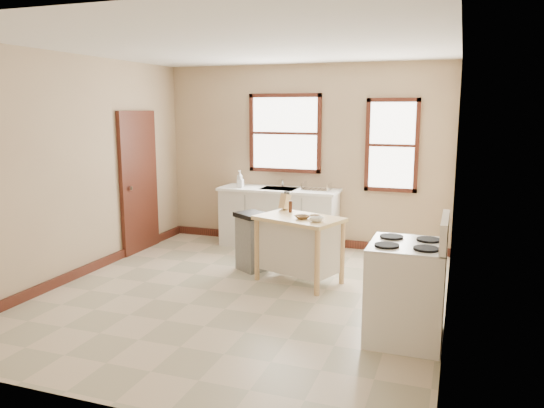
{
  "coord_description": "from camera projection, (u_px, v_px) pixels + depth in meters",
  "views": [
    {
      "loc": [
        2.3,
        -5.43,
        2.15
      ],
      "look_at": [
        0.23,
        0.4,
        1.02
      ],
      "focal_mm": 35.0,
      "sensor_mm": 36.0,
      "label": 1
    }
  ],
  "objects": [
    {
      "name": "gas_stove",
      "position": [
        406.0,
        278.0,
        4.9
      ],
      "size": [
        0.74,
        0.75,
        1.19
      ],
      "primitive_type": null,
      "color": "white",
      "rests_on": "ground"
    },
    {
      "name": "floor",
      "position": [
        242.0,
        294.0,
        6.18
      ],
      "size": [
        5.0,
        5.0,
        0.0
      ],
      "primitive_type": "plane",
      "color": "#ADA689",
      "rests_on": "ground"
    },
    {
      "name": "pepper_grinder",
      "position": [
        291.0,
        207.0,
        6.75
      ],
      "size": [
        0.06,
        0.06,
        0.15
      ],
      "primitive_type": "cylinder",
      "rotation": [
        0.0,
        0.0,
        -0.64
      ],
      "color": "#411F11",
      "rests_on": "kitchen_island"
    },
    {
      "name": "dish_rack",
      "position": [
        317.0,
        187.0,
        7.96
      ],
      "size": [
        0.46,
        0.38,
        0.1
      ],
      "primitive_type": null,
      "rotation": [
        0.0,
        0.0,
        0.17
      ],
      "color": "silver",
      "rests_on": "sink_counter"
    },
    {
      "name": "door_left",
      "position": [
        139.0,
        182.0,
        7.92
      ],
      "size": [
        0.06,
        0.9,
        2.1
      ],
      "primitive_type": "cube",
      "color": "#37170F",
      "rests_on": "ground"
    },
    {
      "name": "ceiling",
      "position": [
        240.0,
        46.0,
        5.68
      ],
      "size": [
        5.0,
        5.0,
        0.0
      ],
      "primitive_type": "plane",
      "rotation": [
        3.14,
        0.0,
        0.0
      ],
      "color": "white",
      "rests_on": "ground"
    },
    {
      "name": "knife_block",
      "position": [
        285.0,
        202.0,
        6.92
      ],
      "size": [
        0.13,
        0.13,
        0.2
      ],
      "primitive_type": null,
      "rotation": [
        0.0,
        0.0,
        -0.41
      ],
      "color": "tan",
      "rests_on": "kitchen_island"
    },
    {
      "name": "sink_counter",
      "position": [
        279.0,
        218.0,
        8.23
      ],
      "size": [
        1.86,
        0.62,
        0.92
      ],
      "primitive_type": null,
      "color": "silver",
      "rests_on": "ground"
    },
    {
      "name": "window_main",
      "position": [
        285.0,
        133.0,
        8.26
      ],
      "size": [
        1.17,
        0.06,
        1.22
      ],
      "primitive_type": null,
      "color": "#37170F",
      "rests_on": "wall_back"
    },
    {
      "name": "window_side",
      "position": [
        392.0,
        145.0,
        7.75
      ],
      "size": [
        0.77,
        0.06,
        1.37
      ],
      "primitive_type": null,
      "color": "#37170F",
      "rests_on": "wall_back"
    },
    {
      "name": "wall_right",
      "position": [
        453.0,
        185.0,
        5.19
      ],
      "size": [
        0.04,
        5.0,
        2.8
      ],
      "primitive_type": "cube",
      "color": "tan",
      "rests_on": "ground"
    },
    {
      "name": "kitchen_island",
      "position": [
        299.0,
        250.0,
        6.56
      ],
      "size": [
        1.17,
        0.94,
        0.83
      ],
      "primitive_type": null,
      "rotation": [
        0.0,
        0.0,
        -0.34
      ],
      "color": "#E5D387",
      "rests_on": "ground"
    },
    {
      "name": "baseboard_back",
      "position": [
        302.0,
        240.0,
        8.46
      ],
      "size": [
        4.5,
        0.04,
        0.12
      ],
      "primitive_type": "cube",
      "color": "#37170F",
      "rests_on": "ground"
    },
    {
      "name": "bowl_c",
      "position": [
        316.0,
        219.0,
        6.22
      ],
      "size": [
        0.19,
        0.19,
        0.05
      ],
      "primitive_type": "imported",
      "rotation": [
        0.0,
        0.0,
        -0.12
      ],
      "color": "white",
      "rests_on": "kitchen_island"
    },
    {
      "name": "soap_bottle_a",
      "position": [
        240.0,
        179.0,
        8.29
      ],
      "size": [
        0.12,
        0.12,
        0.26
      ],
      "primitive_type": "imported",
      "rotation": [
        0.0,
        0.0,
        -0.28
      ],
      "color": "#B2B2B2",
      "rests_on": "sink_counter"
    },
    {
      "name": "wall_left",
      "position": [
        76.0,
        168.0,
        6.67
      ],
      "size": [
        0.04,
        5.0,
        2.8
      ],
      "primitive_type": "cube",
      "color": "tan",
      "rests_on": "ground"
    },
    {
      "name": "soap_bottle_b",
      "position": [
        240.0,
        181.0,
        8.25
      ],
      "size": [
        0.08,
        0.09,
        0.19
      ],
      "primitive_type": "imported",
      "rotation": [
        0.0,
        0.0,
        0.0
      ],
      "color": "#B2B2B2",
      "rests_on": "sink_counter"
    },
    {
      "name": "wall_back",
      "position": [
        303.0,
        156.0,
        8.25
      ],
      "size": [
        4.5,
        0.04,
        2.8
      ],
      "primitive_type": "cube",
      "color": "tan",
      "rests_on": "ground"
    },
    {
      "name": "baseboard_left",
      "position": [
        85.0,
        270.0,
        6.9
      ],
      "size": [
        0.04,
        5.0,
        0.12
      ],
      "primitive_type": "cube",
      "color": "#37170F",
      "rests_on": "ground"
    },
    {
      "name": "faucet",
      "position": [
        283.0,
        180.0,
        8.3
      ],
      "size": [
        0.03,
        0.03,
        0.22
      ],
      "primitive_type": "cylinder",
      "color": "silver",
      "rests_on": "sink_counter"
    },
    {
      "name": "trash_bin",
      "position": [
        252.0,
        241.0,
        7.05
      ],
      "size": [
        0.52,
        0.5,
        0.78
      ],
      "primitive_type": null,
      "rotation": [
        0.0,
        0.0,
        -0.57
      ],
      "color": "gray",
      "rests_on": "ground"
    },
    {
      "name": "bowl_a",
      "position": [
        302.0,
        217.0,
        6.37
      ],
      "size": [
        0.24,
        0.24,
        0.04
      ],
      "primitive_type": "imported",
      "rotation": [
        0.0,
        0.0,
        -0.71
      ],
      "color": "brown",
      "rests_on": "kitchen_island"
    },
    {
      "name": "bowl_b",
      "position": [
        315.0,
        217.0,
        6.4
      ],
      "size": [
        0.19,
        0.19,
        0.04
      ],
      "primitive_type": "imported",
      "rotation": [
        0.0,
        0.0,
        0.37
      ],
      "color": "brown",
      "rests_on": "kitchen_island"
    }
  ]
}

